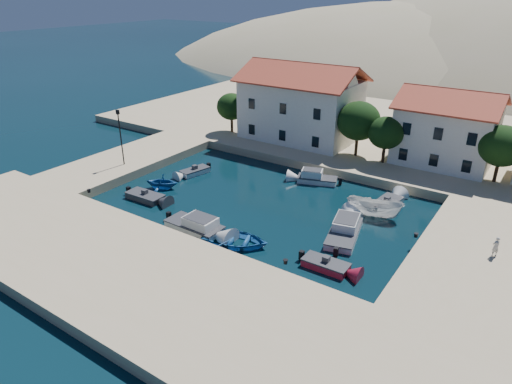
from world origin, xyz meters
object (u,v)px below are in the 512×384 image
building_mid (447,126)px  cabin_cruiser_east (344,232)px  building_left (301,100)px  boat_east (373,216)px  pedestrian (496,246)px  cabin_cruiser_south (194,225)px  rowboat_south (235,244)px  lamppost (120,132)px

building_mid → cabin_cruiser_east: bearing=-97.7°
building_left → boat_east: bearing=-42.4°
pedestrian → cabin_cruiser_south: bearing=-24.0°
rowboat_south → cabin_cruiser_east: size_ratio=0.91×
building_left → cabin_cruiser_east: size_ratio=2.42×
building_mid → rowboat_south: size_ratio=1.90×
rowboat_south → building_mid: bearing=-37.7°
building_mid → lamppost: (-29.50, -21.00, -0.47)m
cabin_cruiser_south → rowboat_south: bearing=1.1°
building_mid → cabin_cruiser_east: building_mid is taller
building_left → cabin_cruiser_east: (15.23, -19.55, -5.46)m
building_mid → lamppost: bearing=-144.6°
rowboat_south → cabin_cruiser_east: bearing=-66.0°
rowboat_south → cabin_cruiser_south: bearing=72.2°
cabin_cruiser_south → building_mid: bearing=63.3°
building_mid → boat_east: (-2.05, -15.58, -5.22)m
building_left → building_mid: building_left is taller
building_left → pedestrian: building_left is taller
building_mid → rowboat_south: bearing=-109.8°
lamppost → rowboat_south: size_ratio=1.13×
building_left → cabin_cruiser_south: size_ratio=2.77×
building_mid → cabin_cruiser_east: (-2.77, -20.55, -4.75)m
building_left → cabin_cruiser_south: building_left is taller
rowboat_south → boat_east: size_ratio=1.08×
lamppost → boat_east: lamppost is taller
building_left → building_mid: 18.04m
building_left → boat_east: (15.95, -14.58, -5.94)m
lamppost → cabin_cruiser_south: size_ratio=1.17×
lamppost → pedestrian: size_ratio=3.91×
cabin_cruiser_south → rowboat_south: cabin_cruiser_south is taller
building_mid → cabin_cruiser_east: 21.27m
building_left → pedestrian: size_ratio=9.24×
cabin_cruiser_south → cabin_cruiser_east: size_ratio=0.88×
rowboat_south → boat_east: boat_east is taller
rowboat_south → cabin_cruiser_east: 9.25m
building_left → pedestrian: 31.91m
lamppost → building_left: bearing=60.1°
building_mid → cabin_cruiser_south: size_ratio=1.98×
building_left → lamppost: building_left is taller
cabin_cruiser_east → boat_east: bearing=-21.5°
cabin_cruiser_east → building_mid: bearing=-20.9°
rowboat_south → pedestrian: pedestrian is taller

